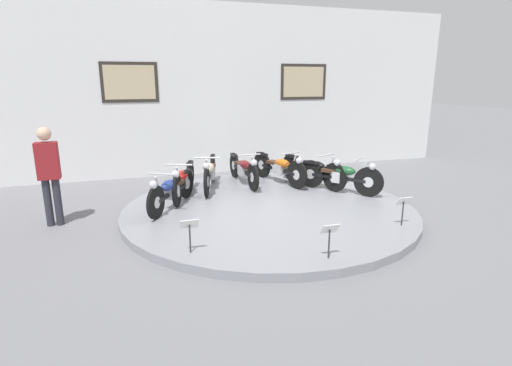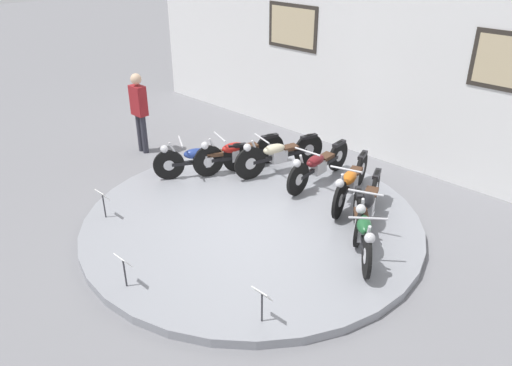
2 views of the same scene
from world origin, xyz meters
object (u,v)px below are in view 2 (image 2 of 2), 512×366
(motorcycle_cream, at_px, (278,154))
(motorcycle_maroon, at_px, (318,164))
(motorcycle_red, at_px, (238,152))
(motorcycle_orange, at_px, (351,181))
(info_placard_front_centre, at_px, (124,264))
(info_placard_front_left, at_px, (103,198))
(motorcycle_black, at_px, (368,204))
(info_placard_front_right, at_px, (262,298))
(motorcycle_green, at_px, (362,228))
(motorcycle_blue, at_px, (201,158))
(visitor_standing, at_px, (139,108))

(motorcycle_cream, height_order, motorcycle_maroon, motorcycle_cream)
(motorcycle_red, height_order, motorcycle_orange, motorcycle_orange)
(motorcycle_red, relative_size, info_placard_front_centre, 3.69)
(info_placard_front_left, relative_size, info_placard_front_centre, 1.00)
(motorcycle_red, relative_size, motorcycle_cream, 0.97)
(motorcycle_black, distance_m, info_placard_front_left, 4.37)
(motorcycle_cream, height_order, info_placard_front_right, motorcycle_cream)
(motorcycle_red, distance_m, motorcycle_cream, 0.81)
(motorcycle_red, xyz_separation_m, info_placard_front_left, (-0.31, -2.85, -0.02))
(motorcycle_black, bearing_deg, info_placard_front_centre, -112.47)
(info_placard_front_left, distance_m, info_placard_front_centre, 1.97)
(motorcycle_green, height_order, info_placard_front_right, motorcycle_green)
(motorcycle_blue, bearing_deg, info_placard_front_centre, -58.21)
(motorcycle_orange, xyz_separation_m, info_placard_front_centre, (-0.85, -4.11, -0.02))
(motorcycle_red, relative_size, motorcycle_black, 1.01)
(motorcycle_orange, relative_size, info_placard_front_left, 3.76)
(info_placard_front_centre, height_order, info_placard_front_right, same)
(info_placard_front_right, bearing_deg, motorcycle_cream, 128.60)
(motorcycle_maroon, bearing_deg, motorcycle_orange, -11.27)
(motorcycle_orange, xyz_separation_m, info_placard_front_right, (0.96, -3.32, -0.02))
(motorcycle_maroon, bearing_deg, motorcycle_red, -156.73)
(motorcycle_blue, xyz_separation_m, motorcycle_red, (0.33, 0.68, 0.01))
(info_placard_front_left, height_order, info_placard_front_centre, same)
(info_placard_front_centre, bearing_deg, motorcycle_green, 58.21)
(motorcycle_red, relative_size, motorcycle_orange, 0.98)
(motorcycle_orange, relative_size, info_placard_front_centre, 3.76)
(motorcycle_maroon, xyz_separation_m, motorcycle_orange, (0.85, -0.17, 0.01))
(motorcycle_maroon, xyz_separation_m, visitor_standing, (-3.91, -1.25, 0.50))
(motorcycle_blue, relative_size, info_placard_front_right, 3.30)
(motorcycle_maroon, distance_m, info_placard_front_right, 3.93)
(motorcycle_cream, height_order, motorcycle_black, motorcycle_cream)
(motorcycle_orange, distance_m, motorcycle_black, 0.81)
(motorcycle_maroon, distance_m, info_placard_front_centre, 4.27)
(motorcycle_cream, height_order, motorcycle_orange, motorcycle_cream)
(visitor_standing, bearing_deg, motorcycle_red, 14.09)
(motorcycle_green, xyz_separation_m, info_placard_front_left, (-3.64, -2.18, -0.02))
(motorcycle_red, xyz_separation_m, motorcycle_orange, (2.35, 0.48, 0.01))
(motorcycle_black, bearing_deg, info_placard_front_left, -139.28)
(motorcycle_green, bearing_deg, info_placard_front_left, -149.13)
(motorcycle_maroon, height_order, motorcycle_orange, motorcycle_orange)
(motorcycle_cream, bearing_deg, visitor_standing, -160.52)
(motorcycle_red, bearing_deg, motorcycle_black, 0.02)
(motorcycle_red, height_order, info_placard_front_left, motorcycle_red)
(motorcycle_cream, height_order, info_placard_front_left, motorcycle_cream)
(motorcycle_red, bearing_deg, visitor_standing, -165.91)
(motorcycle_cream, xyz_separation_m, motorcycle_maroon, (0.85, 0.17, -0.02))
(info_placard_front_right, distance_m, visitor_standing, 6.16)
(motorcycle_blue, relative_size, motorcycle_maroon, 0.86)
(info_placard_front_left, height_order, info_placard_front_right, same)
(motorcycle_black, height_order, visitor_standing, visitor_standing)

